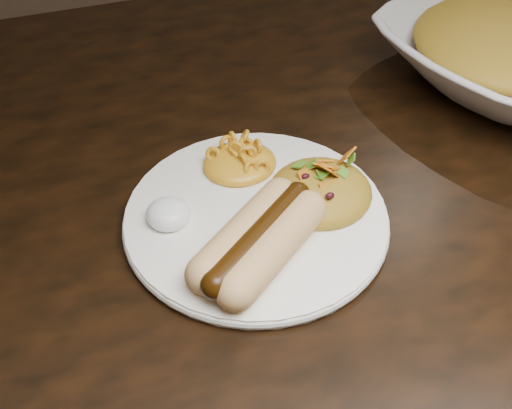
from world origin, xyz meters
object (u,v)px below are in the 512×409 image
object	(u,v)px
table	(327,216)
plate	(256,217)
fork	(249,242)
serving_bowl	(509,55)

from	to	relation	value
table	plate	distance (m)	0.17
table	fork	distance (m)	0.19
plate	serving_bowl	distance (m)	0.40
table	fork	bearing A→B (deg)	-144.49
serving_bowl	table	bearing A→B (deg)	-166.11
plate	fork	bearing A→B (deg)	-121.90
fork	serving_bowl	world-z (taller)	serving_bowl
fork	table	bearing A→B (deg)	32.59
plate	fork	xyz separation A→B (m)	(-0.02, -0.02, -0.00)
table	serving_bowl	size ratio (longest dim) A/B	5.41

